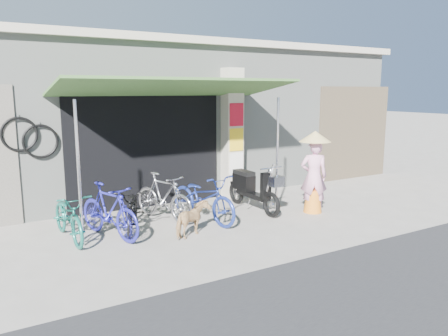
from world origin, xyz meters
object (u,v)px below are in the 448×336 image
street_dog (193,220)px  bike_blue (109,211)px  bike_silver (164,197)px  bike_navy (203,198)px  moped (252,188)px  bike_teal (69,216)px  bike_black (133,209)px  nun (314,172)px

street_dog → bike_blue: bearing=33.8°
bike_silver → street_dog: 1.18m
bike_navy → street_dog: size_ratio=2.48×
bike_silver → moped: bearing=-27.1°
bike_blue → street_dog: bearing=-48.4°
bike_blue → bike_navy: (1.83, 0.04, -0.01)m
bike_teal → bike_black: 1.10m
bike_silver → street_dog: size_ratio=2.17×
bike_teal → bike_black: size_ratio=1.03×
bike_blue → bike_black: bike_blue is taller
bike_blue → moped: moped is taller
bike_navy → bike_silver: bearing=131.1°
bike_teal → moped: (3.72, 0.04, 0.05)m
bike_navy → nun: bearing=-27.5°
bike_teal → moped: 3.72m
bike_silver → bike_navy: size_ratio=0.87×
street_dog → bike_teal: bearing=36.9°
bike_silver → bike_teal: bearing=168.9°
street_dog → bike_black: bearing=14.3°
bike_teal → moped: moped is taller
bike_black → moped: bearing=24.9°
bike_blue → nun: (4.08, -0.55, 0.37)m
street_dog → moped: (1.85, 0.93, 0.16)m
bike_blue → street_dog: (1.25, -0.68, -0.17)m
bike_blue → bike_black: (0.48, 0.18, -0.07)m
bike_blue → nun: bearing=-27.4°
bike_black → bike_silver: bike_silver is taller
bike_navy → moped: size_ratio=1.00×
bike_silver → nun: nun is taller
bike_blue → nun: size_ratio=0.93×
bike_silver → nun: (2.88, -1.04, 0.38)m
street_dog → moped: 2.07m
bike_black → bike_silver: (0.72, 0.32, 0.07)m
bike_blue → nun: 4.14m
bike_black → nun: size_ratio=0.90×
bike_teal → street_dog: bearing=-29.6°
bike_teal → bike_black: bike_teal is taller
bike_silver → nun: size_ratio=0.92×
bike_teal → bike_navy: (2.46, -0.17, 0.05)m
bike_black → bike_navy: (1.35, -0.14, 0.07)m
bike_teal → bike_navy: bike_navy is taller
bike_blue → nun: nun is taller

